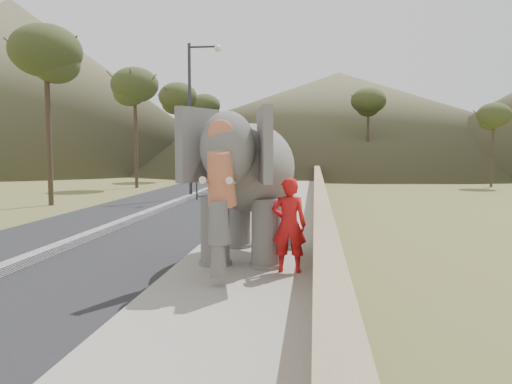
{
  "coord_description": "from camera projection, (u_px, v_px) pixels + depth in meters",
  "views": [
    {
      "loc": [
        1.44,
        -7.21,
        2.64
      ],
      "look_at": [
        0.2,
        3.39,
        1.7
      ],
      "focal_mm": 35.0,
      "sensor_mm": 36.0,
      "label": 1
    }
  ],
  "objects": [
    {
      "name": "ground",
      "position": [
        217.0,
        323.0,
        7.54
      ],
      "size": [
        160.0,
        160.0,
        0.0
      ],
      "primitive_type": "plane",
      "color": "olive",
      "rests_on": "ground"
    },
    {
      "name": "road",
      "position": [
        135.0,
        221.0,
        18.01
      ],
      "size": [
        7.0,
        120.0,
        0.03
      ],
      "primitive_type": "cube",
      "color": "black",
      "rests_on": "ground"
    },
    {
      "name": "median",
      "position": [
        134.0,
        218.0,
        18.0
      ],
      "size": [
        0.35,
        120.0,
        0.22
      ],
      "primitive_type": "cube",
      "color": "black",
      "rests_on": "ground"
    },
    {
      "name": "walkway",
      "position": [
        272.0,
        222.0,
        17.42
      ],
      "size": [
        3.0,
        120.0,
        0.15
      ],
      "primitive_type": "cube",
      "color": "#9E9687",
      "rests_on": "ground"
    },
    {
      "name": "parapet",
      "position": [
        320.0,
        209.0,
        17.19
      ],
      "size": [
        0.3,
        120.0,
        1.1
      ],
      "primitive_type": "cube",
      "color": "tan",
      "rests_on": "ground"
    },
    {
      "name": "lamppost",
      "position": [
        196.0,
        105.0,
        25.74
      ],
      "size": [
        1.76,
        0.36,
        8.0
      ],
      "color": "#2B2C30",
      "rests_on": "ground"
    },
    {
      "name": "signboard",
      "position": [
        196.0,
        168.0,
        25.26
      ],
      "size": [
        0.6,
        0.08,
        2.4
      ],
      "color": "#2D2D33",
      "rests_on": "ground"
    },
    {
      "name": "hill_left",
      "position": [
        13.0,
        84.0,
        65.4
      ],
      "size": [
        60.0,
        60.0,
        22.0
      ],
      "primitive_type": "cone",
      "color": "brown",
      "rests_on": "ground"
    },
    {
      "name": "hill_far",
      "position": [
        338.0,
        119.0,
        75.6
      ],
      "size": [
        80.0,
        80.0,
        14.0
      ],
      "primitive_type": "cone",
      "color": "brown",
      "rests_on": "ground"
    },
    {
      "name": "elephant_and_man",
      "position": [
        251.0,
        187.0,
        11.4
      ],
      "size": [
        2.65,
        4.64,
        3.22
      ],
      "color": "slate",
      "rests_on": "ground"
    },
    {
      "name": "motorcyclist",
      "position": [
        214.0,
        183.0,
        27.6
      ],
      "size": [
        0.96,
        1.85,
        1.91
      ],
      "color": "maroon",
      "rests_on": "ground"
    },
    {
      "name": "trees",
      "position": [
        293.0,
        129.0,
        34.97
      ],
      "size": [
        47.93,
        42.28,
        8.55
      ],
      "color": "#473828",
      "rests_on": "ground"
    }
  ]
}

